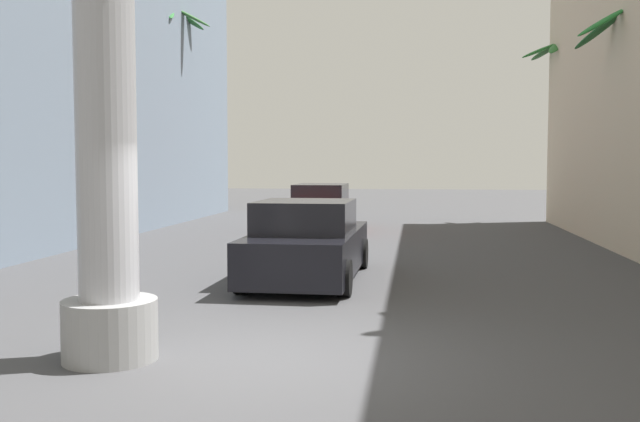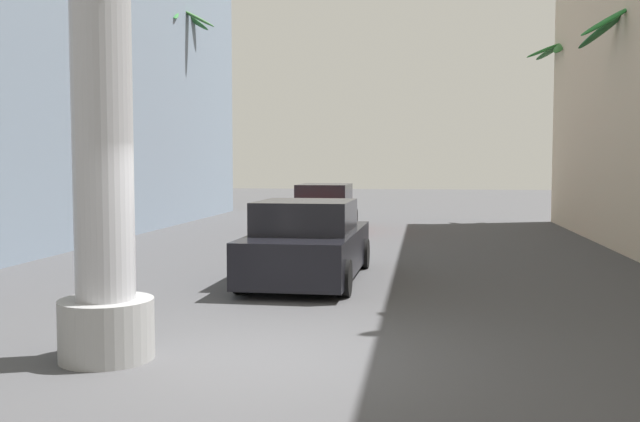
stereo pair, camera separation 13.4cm
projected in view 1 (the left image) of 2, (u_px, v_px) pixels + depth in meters
ground_plane at (349, 252)px, 18.08m from camera, size 88.86×88.86×0.00m
building_left at (25, 9)px, 21.74m from camera, size 6.26×24.71×13.91m
car_lead at (308, 244)px, 13.74m from camera, size 2.07×4.79×1.56m
car_far at (321, 208)px, 24.07m from camera, size 1.93×4.36×1.56m
palm_tree_far_right at (557, 104)px, 26.60m from camera, size 2.70×2.63×6.78m
palm_tree_mid_right at (633, 103)px, 17.92m from camera, size 3.24×3.21×6.23m
palm_tree_far_left at (171, 91)px, 27.05m from camera, size 3.35×3.20×8.30m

